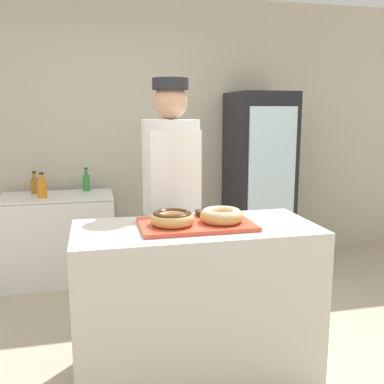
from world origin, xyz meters
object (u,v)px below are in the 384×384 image
object	(u,v)px
bottle_orange	(42,188)
bottle_green	(86,182)
serving_tray	(196,224)
donut_chocolate_glaze	(172,218)
brownie_back_right	(205,213)
beverage_fridge	(258,181)
bottle_amber	(35,185)
brownie_back_left	(176,215)
baker_person	(172,201)
donut_light_glaze	(222,215)
chest_freezer	(59,238)

from	to	relation	value
bottle_orange	bottle_green	bearing A→B (deg)	34.83
serving_tray	donut_chocolate_glaze	size ratio (longest dim) A/B	2.57
donut_chocolate_glaze	brownie_back_right	distance (m)	0.29
beverage_fridge	bottle_orange	distance (m)	2.08
brownie_back_right	bottle_amber	size ratio (longest dim) A/B	0.44
donut_chocolate_glaze	brownie_back_left	bearing A→B (deg)	72.61
donut_chocolate_glaze	bottle_green	distance (m)	2.01
brownie_back_right	bottle_amber	bearing A→B (deg)	124.22
serving_tray	baker_person	xyz separation A→B (m)	(-0.03, 0.62, 0.01)
donut_chocolate_glaze	beverage_fridge	size ratio (longest dim) A/B	0.14
donut_chocolate_glaze	baker_person	xyz separation A→B (m)	(0.11, 0.65, -0.05)
brownie_back_left	bottle_amber	bearing A→B (deg)	120.06
serving_tray	donut_light_glaze	distance (m)	0.15
baker_person	beverage_fridge	distance (m)	1.57
beverage_fridge	bottle_amber	bearing A→B (deg)	176.14
bottle_orange	beverage_fridge	bearing A→B (deg)	2.28
serving_tray	bottle_orange	xyz separation A→B (m)	(-1.01, 1.65, -0.03)
brownie_back_left	brownie_back_right	xyz separation A→B (m)	(0.18, 0.00, 0.00)
brownie_back_left	chest_freezer	size ratio (longest dim) A/B	0.09
bottle_amber	bottle_orange	world-z (taller)	bottle_orange
serving_tray	donut_chocolate_glaze	xyz separation A→B (m)	(-0.14, -0.03, 0.05)
donut_light_glaze	bottle_green	distance (m)	2.10
donut_chocolate_glaze	brownie_back_right	bearing A→B (deg)	36.73
brownie_back_right	baker_person	world-z (taller)	baker_person
brownie_back_right	beverage_fridge	bearing A→B (deg)	58.34
donut_chocolate_glaze	bottle_amber	distance (m)	2.14
serving_tray	chest_freezer	size ratio (longest dim) A/B	0.63
brownie_back_left	beverage_fridge	distance (m)	1.97
beverage_fridge	brownie_back_right	bearing A→B (deg)	-121.66
brownie_back_left	bottle_orange	xyz separation A→B (m)	(-0.92, 1.51, -0.06)
baker_person	brownie_back_left	bearing A→B (deg)	-97.25
donut_chocolate_glaze	brownie_back_right	size ratio (longest dim) A/B	2.67
brownie_back_left	bottle_orange	distance (m)	1.77
baker_person	bottle_amber	world-z (taller)	baker_person
brownie_back_left	donut_light_glaze	bearing A→B (deg)	-36.73
chest_freezer	brownie_back_left	bearing A→B (deg)	-63.30
brownie_back_left	baker_person	xyz separation A→B (m)	(0.06, 0.48, -0.02)
brownie_back_right	bottle_green	distance (m)	1.92
serving_tray	beverage_fridge	distance (m)	2.04
serving_tray	baker_person	size ratio (longest dim) A/B	0.36
beverage_fridge	chest_freezer	distance (m)	2.02
donut_light_glaze	chest_freezer	size ratio (longest dim) A/B	0.25
baker_person	bottle_green	size ratio (longest dim) A/B	7.90
bottle_amber	bottle_green	bearing A→B (deg)	4.30
brownie_back_right	bottle_orange	bearing A→B (deg)	125.91
brownie_back_left	beverage_fridge	bearing A→B (deg)	53.97
brownie_back_right	beverage_fridge	distance (m)	1.88
serving_tray	bottle_orange	size ratio (longest dim) A/B	2.82
donut_chocolate_glaze	beverage_fridge	world-z (taller)	beverage_fridge
bottle_amber	bottle_green	size ratio (longest dim) A/B	0.93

